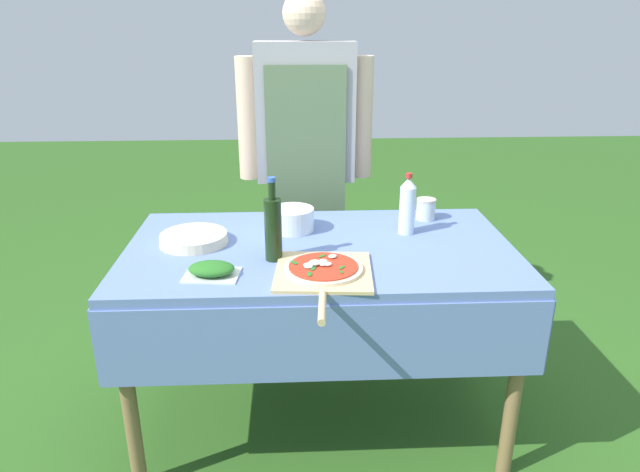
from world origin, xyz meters
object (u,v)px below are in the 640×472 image
at_px(sauce_jar, 426,210).
at_px(water_bottle, 407,205).
at_px(pizza_on_peel, 323,271).
at_px(herb_container, 212,270).
at_px(mixing_tub, 292,219).
at_px(oil_bottle, 273,228).
at_px(prep_table, 320,269).
at_px(plate_stack, 194,238).
at_px(person_cook, 305,147).

bearing_deg(sauce_jar, water_bottle, -125.05).
bearing_deg(pizza_on_peel, herb_container, -177.02).
distance_m(mixing_tub, sauce_jar, 0.59).
bearing_deg(pizza_on_peel, oil_bottle, 144.95).
height_order(mixing_tub, sauce_jar, mixing_tub).
xyz_separation_m(mixing_tub, sauce_jar, (0.58, 0.11, -0.01)).
relative_size(prep_table, plate_stack, 5.68).
relative_size(person_cook, herb_container, 8.81).
distance_m(water_bottle, mixing_tub, 0.47).
height_order(oil_bottle, plate_stack, oil_bottle).
bearing_deg(pizza_on_peel, plate_stack, 151.48).
xyz_separation_m(person_cook, sauce_jar, (0.51, -0.45, -0.19)).
relative_size(mixing_tub, plate_stack, 0.68).
bearing_deg(sauce_jar, oil_bottle, -147.52).
xyz_separation_m(oil_bottle, sauce_jar, (0.64, 0.41, -0.08)).
bearing_deg(water_bottle, person_cook, 122.62).
bearing_deg(pizza_on_peel, prep_table, 94.07).
bearing_deg(sauce_jar, pizza_on_peel, -130.65).
distance_m(person_cook, pizza_on_peel, 1.02).
bearing_deg(herb_container, oil_bottle, 32.68).
height_order(pizza_on_peel, water_bottle, water_bottle).
bearing_deg(mixing_tub, person_cook, 82.99).
bearing_deg(water_bottle, oil_bottle, -155.15).
xyz_separation_m(oil_bottle, plate_stack, (-0.31, 0.17, -0.10)).
bearing_deg(prep_table, pizza_on_peel, -90.00).
bearing_deg(sauce_jar, person_cook, 138.64).
distance_m(prep_table, water_bottle, 0.43).
height_order(water_bottle, sauce_jar, water_bottle).
relative_size(pizza_on_peel, plate_stack, 2.00).
xyz_separation_m(water_bottle, plate_stack, (-0.84, -0.07, -0.10)).
xyz_separation_m(herb_container, mixing_tub, (0.27, 0.43, 0.02)).
xyz_separation_m(prep_table, sauce_jar, (0.47, 0.29, 0.14)).
bearing_deg(water_bottle, prep_table, -161.01).
bearing_deg(oil_bottle, person_cook, 80.98).
xyz_separation_m(herb_container, sauce_jar, (0.85, 0.54, 0.02)).
bearing_deg(water_bottle, herb_container, -152.82).
xyz_separation_m(pizza_on_peel, herb_container, (-0.38, 0.01, 0.01)).
bearing_deg(prep_table, sauce_jar, 31.38).
bearing_deg(plate_stack, herb_container, -70.48).
xyz_separation_m(prep_table, herb_container, (-0.38, -0.25, 0.12)).
xyz_separation_m(person_cook, herb_container, (-0.34, -0.99, -0.20)).
height_order(herb_container, sauce_jar, sauce_jar).
relative_size(oil_bottle, sauce_jar, 3.36).
bearing_deg(person_cook, water_bottle, 122.15).
bearing_deg(plate_stack, mixing_tub, 18.61).
height_order(water_bottle, mixing_tub, water_bottle).
bearing_deg(pizza_on_peel, water_bottle, 51.27).
xyz_separation_m(prep_table, pizza_on_peel, (-0.00, -0.26, 0.11)).
distance_m(mixing_tub, plate_stack, 0.40).
xyz_separation_m(mixing_tub, plate_stack, (-0.38, -0.13, -0.03)).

